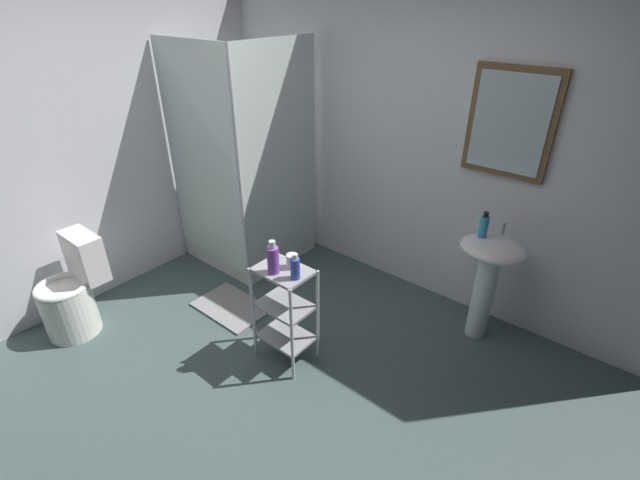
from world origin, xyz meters
TOP-DOWN VIEW (x-y plane):
  - ground_plane at (0.00, 0.00)m, footprint 4.20×4.20m
  - wall_back at (0.01, 1.85)m, footprint 4.20×0.14m
  - wall_left at (-1.85, 0.00)m, footprint 0.10×4.20m
  - shower_stall at (-1.23, 1.19)m, footprint 0.92×0.92m
  - pedestal_sink at (0.91, 1.52)m, footprint 0.46×0.37m
  - sink_faucet at (0.91, 1.64)m, footprint 0.03×0.03m
  - toilet at (-1.48, -0.36)m, footprint 0.37×0.49m
  - storage_cart at (-0.04, 0.42)m, footprint 0.38×0.28m
  - hand_soap_bottle at (0.81, 1.53)m, footprint 0.06×0.06m
  - shampoo_bottle_blue at (0.09, 0.40)m, footprint 0.06×0.06m
  - conditioner_bottle_purple at (-0.06, 0.36)m, footprint 0.08×0.08m
  - rinse_cup at (-0.01, 0.48)m, footprint 0.08×0.08m
  - bath_mat at (-0.77, 0.53)m, footprint 0.60×0.40m

SIDE VIEW (x-z plane):
  - ground_plane at x=0.00m, z-range -0.02..0.00m
  - bath_mat at x=-0.77m, z-range 0.00..0.02m
  - toilet at x=-1.48m, z-range -0.07..0.69m
  - storage_cart at x=-0.04m, z-range 0.07..0.81m
  - shower_stall at x=-1.23m, z-range -0.54..1.46m
  - pedestal_sink at x=0.91m, z-range 0.17..0.98m
  - rinse_cup at x=-0.01m, z-range 0.74..0.83m
  - shampoo_bottle_blue at x=0.09m, z-range 0.73..0.90m
  - conditioner_bottle_purple at x=-0.06m, z-range 0.72..0.95m
  - sink_faucet at x=0.91m, z-range 0.81..0.91m
  - hand_soap_bottle at x=0.81m, z-range 0.80..0.98m
  - wall_left at x=-1.85m, z-range 0.00..2.50m
  - wall_back at x=0.01m, z-range 0.00..2.50m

